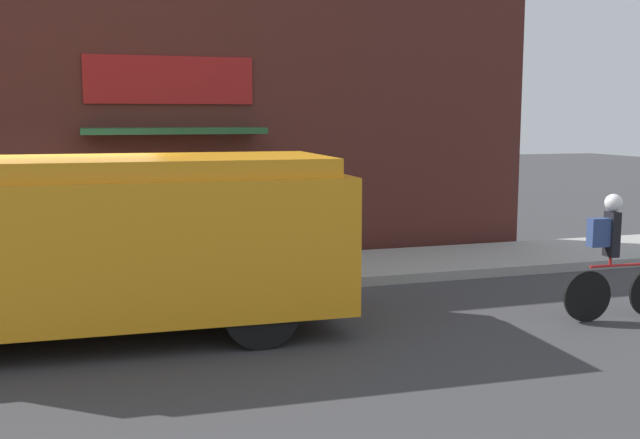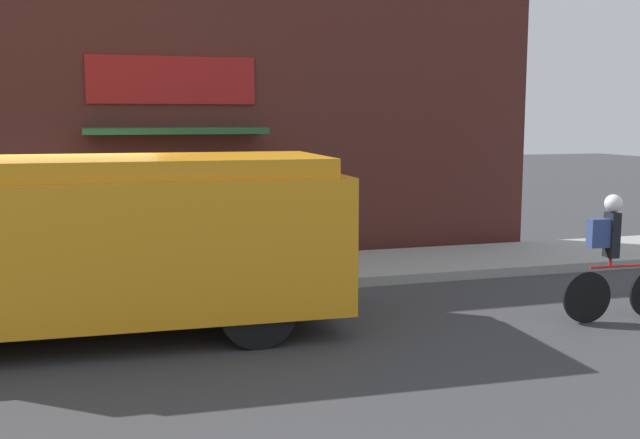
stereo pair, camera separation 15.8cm
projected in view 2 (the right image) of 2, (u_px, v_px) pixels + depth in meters
ground_plane at (68, 308)px, 10.18m from camera, size 70.00×70.00×0.00m
sidewalk at (70, 285)px, 11.22m from camera, size 28.00×2.20×0.15m
storefront at (69, 117)px, 12.34m from camera, size 17.13×1.06×5.15m
school_bus at (111, 242)px, 8.78m from camera, size 6.06×2.74×2.11m
cyclist at (614, 259)px, 9.42m from camera, size 1.61×0.22×1.62m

